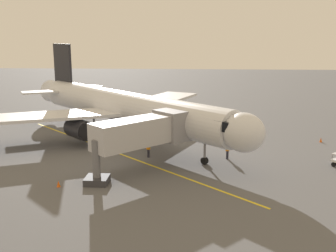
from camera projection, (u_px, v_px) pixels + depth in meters
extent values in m
plane|color=#565659|center=(142.00, 137.00, 51.18)|extent=(220.00, 220.00, 0.00)
cube|color=yellow|center=(116.00, 152.00, 44.30)|extent=(28.79, 28.11, 0.01)
cylinder|color=silver|center=(125.00, 107.00, 49.25)|extent=(26.98, 26.47, 3.80)
ellipsoid|color=silver|center=(244.00, 132.00, 36.03)|extent=(5.38, 5.38, 3.61)
cone|color=silver|center=(55.00, 92.00, 62.70)|extent=(4.54, 4.54, 3.42)
cube|color=black|center=(232.00, 124.00, 36.92)|extent=(3.40, 3.43, 0.90)
cube|color=silver|center=(158.00, 101.00, 57.64)|extent=(11.28, 17.75, 0.36)
cylinder|color=black|center=(156.00, 116.00, 54.22)|extent=(4.04, 4.02, 2.30)
cylinder|color=black|center=(164.00, 118.00, 52.94)|extent=(1.61, 1.64, 2.10)
cube|color=silver|center=(46.00, 116.00, 46.54)|extent=(17.70, 11.61, 0.36)
cylinder|color=black|center=(79.00, 129.00, 46.66)|extent=(4.04, 4.02, 2.30)
cylinder|color=black|center=(87.00, 132.00, 45.39)|extent=(1.61, 1.64, 2.10)
cube|color=black|center=(63.00, 68.00, 59.69)|extent=(3.69, 3.61, 7.20)
cube|color=silver|center=(84.00, 88.00, 62.26)|extent=(4.99, 6.80, 0.24)
cube|color=silver|center=(45.00, 92.00, 58.09)|extent=(6.78, 5.10, 0.24)
cylinder|color=slate|center=(205.00, 147.00, 39.96)|extent=(0.24, 0.24, 2.77)
cylinder|color=black|center=(205.00, 161.00, 40.26)|extent=(0.82, 0.81, 0.70)
cylinder|color=slate|center=(128.00, 118.00, 53.60)|extent=(0.24, 0.24, 2.77)
cylinder|color=black|center=(128.00, 128.00, 53.90)|extent=(1.10, 1.09, 1.10)
cylinder|color=slate|center=(94.00, 123.00, 50.21)|extent=(0.24, 0.24, 2.77)
cylinder|color=black|center=(94.00, 134.00, 50.51)|extent=(1.10, 1.09, 1.10)
cube|color=#B7B7BC|center=(137.00, 132.00, 37.07)|extent=(8.15, 8.26, 2.50)
cube|color=gray|center=(173.00, 125.00, 40.00)|extent=(4.25, 4.24, 3.00)
cylinder|color=slate|center=(96.00, 162.00, 34.56)|extent=(0.70, 0.70, 3.90)
cube|color=#333338|center=(97.00, 180.00, 34.92)|extent=(2.00, 2.00, 0.60)
cylinder|color=#23232D|center=(227.00, 155.00, 41.91)|extent=(0.26, 0.26, 0.88)
cube|color=orange|center=(228.00, 148.00, 41.75)|extent=(0.42, 0.30, 0.60)
cube|color=silver|center=(228.00, 148.00, 41.75)|extent=(0.44, 0.32, 0.10)
sphere|color=beige|center=(228.00, 144.00, 41.66)|extent=(0.22, 0.22, 0.22)
cylinder|color=#23232D|center=(148.00, 153.00, 42.48)|extent=(0.26, 0.26, 0.88)
cube|color=orange|center=(148.00, 147.00, 42.32)|extent=(0.44, 0.43, 0.60)
cube|color=silver|center=(148.00, 147.00, 42.32)|extent=(0.47, 0.45, 0.10)
sphere|color=brown|center=(148.00, 143.00, 42.23)|extent=(0.22, 0.22, 0.22)
cylinder|color=#23232D|center=(151.00, 119.00, 60.20)|extent=(0.26, 0.26, 0.88)
cube|color=orange|center=(151.00, 114.00, 60.04)|extent=(0.39, 0.26, 0.60)
cube|color=silver|center=(151.00, 114.00, 60.04)|extent=(0.41, 0.27, 0.10)
sphere|color=#9E7051|center=(151.00, 111.00, 59.95)|extent=(0.22, 0.22, 0.22)
cylinder|color=slate|center=(332.00, 157.00, 39.54)|extent=(0.06, 0.06, 0.55)
cylinder|color=black|center=(334.00, 164.00, 39.48)|extent=(0.47, 0.50, 0.44)
cone|color=#F2590F|center=(262.00, 128.00, 55.00)|extent=(0.32, 0.32, 0.55)
cone|color=#F2590F|center=(58.00, 184.00, 34.12)|extent=(0.32, 0.32, 0.55)
cone|color=#F2590F|center=(97.00, 170.00, 37.62)|extent=(0.32, 0.32, 0.55)
cone|color=#F2590F|center=(321.00, 140.00, 48.63)|extent=(0.32, 0.32, 0.55)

